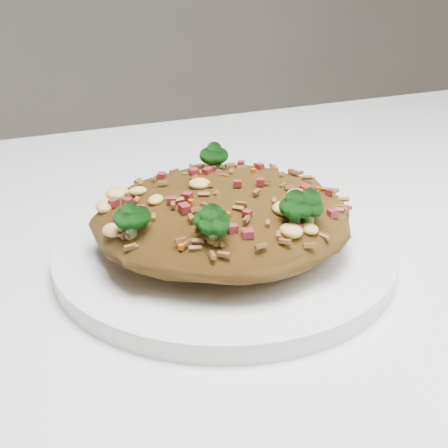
{
  "coord_description": "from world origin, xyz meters",
  "views": [
    {
      "loc": [
        -0.21,
        -0.31,
        0.97
      ],
      "look_at": [
        -0.07,
        0.05,
        0.78
      ],
      "focal_mm": 50.0,
      "sensor_mm": 36.0,
      "label": 1
    }
  ],
  "objects_px": {
    "fried_rice": "(224,207)",
    "fork": "(246,192)",
    "dining_table": "(332,381)",
    "plate": "(224,252)"
  },
  "relations": [
    {
      "from": "fried_rice",
      "to": "fork",
      "type": "xyz_separation_m",
      "value": [
        0.05,
        0.08,
        -0.03
      ]
    },
    {
      "from": "plate",
      "to": "fork",
      "type": "bearing_deg",
      "value": 56.24
    },
    {
      "from": "plate",
      "to": "dining_table",
      "type": "bearing_deg",
      "value": -38.11
    },
    {
      "from": "dining_table",
      "to": "fried_rice",
      "type": "height_order",
      "value": "fried_rice"
    },
    {
      "from": "dining_table",
      "to": "fried_rice",
      "type": "xyz_separation_m",
      "value": [
        -0.07,
        0.05,
        0.13
      ]
    },
    {
      "from": "plate",
      "to": "fork",
      "type": "height_order",
      "value": "fork"
    },
    {
      "from": "plate",
      "to": "fried_rice",
      "type": "height_order",
      "value": "fried_rice"
    },
    {
      "from": "fork",
      "to": "plate",
      "type": "bearing_deg",
      "value": -97.21
    },
    {
      "from": "dining_table",
      "to": "fork",
      "type": "xyz_separation_m",
      "value": [
        -0.02,
        0.13,
        0.11
      ]
    },
    {
      "from": "plate",
      "to": "fried_rice",
      "type": "distance_m",
      "value": 0.04
    }
  ]
}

